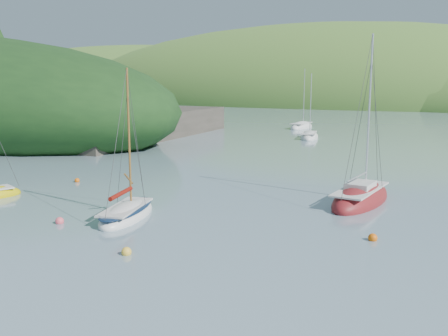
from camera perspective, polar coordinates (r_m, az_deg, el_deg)
The scene contains 6 objects.
ground at distance 25.07m, azimuth -12.44°, elevation -7.93°, with size 700.00×700.00×0.00m, color slate.
daysailer_white at distance 28.75m, azimuth -11.07°, elevation -5.15°, with size 4.05×6.18×8.92m.
sloop_red at distance 32.76m, azimuth 15.34°, elevation -3.46°, with size 2.65×7.69×11.38m.
distant_sloop_a at distance 68.30m, azimuth 9.72°, elevation 3.50°, with size 4.35×7.00×9.42m.
distant_sloop_c at distance 83.02m, azimuth 8.84°, elevation 4.64°, with size 3.09×7.51×10.49m.
mooring_buoys at distance 27.00m, azimuth -7.88°, elevation -6.24°, with size 23.54×10.32×0.46m.
Camera 1 is at (17.07, -16.74, 7.56)m, focal length 40.00 mm.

